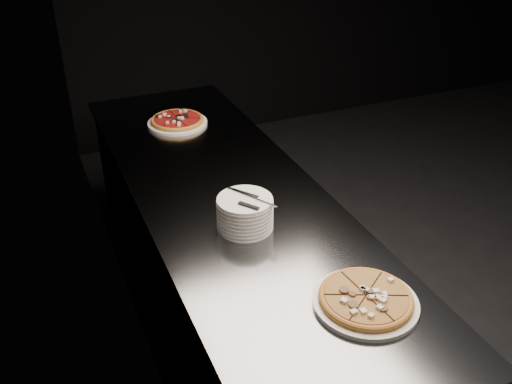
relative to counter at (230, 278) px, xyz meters
name	(u,v)px	position (x,y,z in m)	size (l,w,h in m)	color
wall_left	(125,93)	(-0.37, 0.00, 0.94)	(0.02, 5.00, 2.80)	black
counter	(230,278)	(0.00, 0.00, 0.00)	(0.74, 2.44, 0.92)	slate
pizza_mushroom	(366,299)	(0.14, -0.81, 0.48)	(0.38, 0.38, 0.04)	white
pizza_tomato	(177,121)	(0.01, 0.74, 0.48)	(0.36, 0.36, 0.04)	white
plate_stack	(245,213)	(-0.04, -0.27, 0.52)	(0.20, 0.20, 0.12)	white
cutlery	(249,200)	(-0.03, -0.29, 0.58)	(0.10, 0.21, 0.01)	silver
ramekin	(235,198)	(-0.02, -0.12, 0.49)	(0.07, 0.07, 0.06)	white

